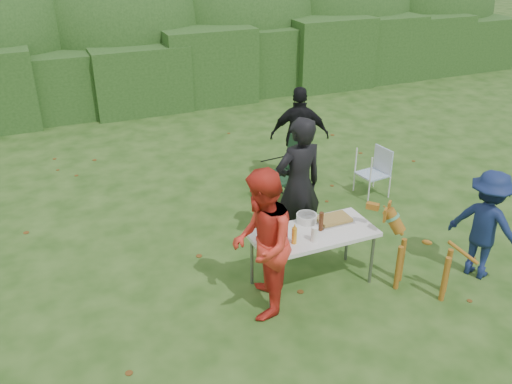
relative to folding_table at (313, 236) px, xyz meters
name	(u,v)px	position (x,y,z in m)	size (l,w,h in m)	color
ground	(287,292)	(-0.36, -0.06, -0.69)	(80.00, 80.00, 0.00)	#1E4211
hedge_row	(138,73)	(-0.36, 7.94, 0.16)	(22.00, 1.40, 1.70)	#23471C
shrub_backdrop	(121,29)	(-0.36, 9.54, 0.91)	(20.00, 2.60, 3.20)	#3D6628
folding_table	(313,236)	(0.00, 0.00, 0.00)	(1.50, 0.70, 0.74)	silver
person_cook	(298,186)	(0.21, 0.82, 0.26)	(0.69, 0.45, 1.89)	black
person_red_jacket	(262,245)	(-0.77, -0.22, 0.19)	(0.85, 0.67, 1.76)	red
person_black_puffy	(300,136)	(1.22, 2.71, 0.15)	(0.98, 0.41, 1.67)	black
child	(486,225)	(2.05, -0.66, 0.03)	(0.92, 0.53, 1.43)	#13214C
dog	(425,254)	(1.16, -0.65, -0.17)	(1.09, 0.43, 1.03)	#905B1A
camping_chair	(284,173)	(0.63, 2.07, -0.16)	(0.66, 0.66, 1.06)	#16321C
lawn_chair	(373,172)	(2.10, 1.79, -0.29)	(0.47, 0.47, 0.79)	#4C7FB0
food_tray	(334,221)	(0.35, 0.12, 0.06)	(0.45, 0.30, 0.02)	#B7B7BA
focaccia_bread	(334,219)	(0.35, 0.12, 0.09)	(0.40, 0.26, 0.04)	#A1833F
mustard_bottle	(294,236)	(-0.33, -0.14, 0.15)	(0.06, 0.06, 0.20)	gold
ketchup_bottle	(285,231)	(-0.39, -0.02, 0.16)	(0.06, 0.06, 0.22)	#BC0600
beer_bottle	(321,221)	(0.10, 0.00, 0.17)	(0.06, 0.06, 0.24)	#47230F
paper_towel_roll	(262,227)	(-0.60, 0.15, 0.18)	(0.12, 0.12, 0.26)	white
cup_stack	(315,234)	(-0.09, -0.19, 0.14)	(0.08, 0.08, 0.18)	white
pasta_bowl	(307,218)	(0.04, 0.25, 0.10)	(0.26, 0.26, 0.10)	silver
plate_stack	(267,244)	(-0.63, -0.06, 0.08)	(0.24, 0.24, 0.05)	white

